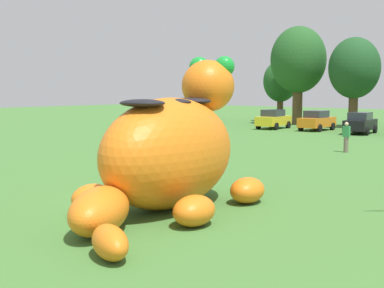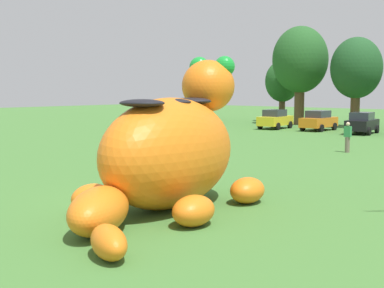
{
  "view_description": "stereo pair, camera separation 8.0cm",
  "coord_description": "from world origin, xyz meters",
  "px_view_note": "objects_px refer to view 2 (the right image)",
  "views": [
    {
      "loc": [
        12.08,
        -11.19,
        3.57
      ],
      "look_at": [
        1.35,
        1.23,
        1.84
      ],
      "focal_mm": 49.19,
      "sensor_mm": 36.0,
      "label": 1
    },
    {
      "loc": [
        12.14,
        -11.14,
        3.57
      ],
      "look_at": [
        1.35,
        1.23,
        1.84
      ],
      "focal_mm": 49.19,
      "sensor_mm": 36.0,
      "label": 2
    }
  ],
  "objects_px": {
    "giant_inflatable_creature": "(170,151)",
    "car_black": "(362,123)",
    "car_yellow": "(275,119)",
    "spectator_mid_field": "(348,137)",
    "car_orange": "(319,121)"
  },
  "relations": [
    {
      "from": "giant_inflatable_creature",
      "to": "car_black",
      "type": "height_order",
      "value": "giant_inflatable_creature"
    },
    {
      "from": "car_yellow",
      "to": "spectator_mid_field",
      "type": "bearing_deg",
      "value": -44.73
    },
    {
      "from": "car_black",
      "to": "giant_inflatable_creature",
      "type": "bearing_deg",
      "value": -77.52
    },
    {
      "from": "giant_inflatable_creature",
      "to": "car_yellow",
      "type": "distance_m",
      "value": 32.35
    },
    {
      "from": "car_orange",
      "to": "spectator_mid_field",
      "type": "xyz_separation_m",
      "value": [
        8.62,
        -13.08,
        -0.01
      ]
    },
    {
      "from": "giant_inflatable_creature",
      "to": "car_orange",
      "type": "xyz_separation_m",
      "value": [
        -10.55,
        29.56,
        -0.85
      ]
    },
    {
      "from": "car_black",
      "to": "car_yellow",
      "type": "bearing_deg",
      "value": 179.44
    },
    {
      "from": "car_orange",
      "to": "car_black",
      "type": "bearing_deg",
      "value": -9.78
    },
    {
      "from": "car_black",
      "to": "spectator_mid_field",
      "type": "relative_size",
      "value": 2.52
    },
    {
      "from": "car_black",
      "to": "car_orange",
      "type": "bearing_deg",
      "value": 170.22
    },
    {
      "from": "car_yellow",
      "to": "car_orange",
      "type": "relative_size",
      "value": 1.03
    },
    {
      "from": "giant_inflatable_creature",
      "to": "spectator_mid_field",
      "type": "relative_size",
      "value": 5.04
    },
    {
      "from": "spectator_mid_field",
      "to": "car_orange",
      "type": "bearing_deg",
      "value": 123.4
    },
    {
      "from": "car_orange",
      "to": "spectator_mid_field",
      "type": "bearing_deg",
      "value": -56.6
    },
    {
      "from": "car_yellow",
      "to": "car_orange",
      "type": "distance_m",
      "value": 3.98
    }
  ]
}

